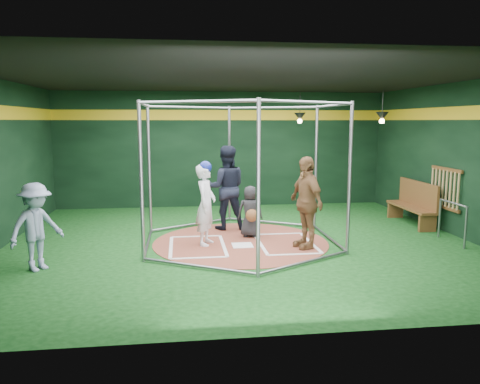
{
  "coord_description": "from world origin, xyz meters",
  "views": [
    {
      "loc": [
        -1.27,
        -9.83,
        2.63
      ],
      "look_at": [
        0.0,
        0.1,
        1.1
      ],
      "focal_mm": 35.0,
      "sensor_mm": 36.0,
      "label": 1
    }
  ],
  "objects": [
    {
      "name": "batter_figure",
      "position": [
        -0.75,
        -0.09,
        0.9
      ],
      "size": [
        0.59,
        0.73,
        1.79
      ],
      "color": "white",
      "rests_on": "clay_disc"
    },
    {
      "name": "pendant_lamp_near",
      "position": [
        2.2,
        3.6,
        2.74
      ],
      "size": [
        0.34,
        0.34,
        0.9
      ],
      "color": "black",
      "rests_on": "room_shell"
    },
    {
      "name": "catcher_figure",
      "position": [
        0.28,
        0.45,
        0.59
      ],
      "size": [
        0.62,
        0.62,
        1.17
      ],
      "color": "black",
      "rests_on": "clay_disc"
    },
    {
      "name": "pendant_lamp_far",
      "position": [
        4.0,
        2.0,
        2.74
      ],
      "size": [
        0.34,
        0.34,
        0.9
      ],
      "color": "black",
      "rests_on": "room_shell"
    },
    {
      "name": "clay_disc",
      "position": [
        0.0,
        0.0,
        0.01
      ],
      "size": [
        3.8,
        3.8,
        0.01
      ],
      "primitive_type": "cylinder",
      "color": "brown",
      "rests_on": "ground"
    },
    {
      "name": "batting_cage",
      "position": [
        -0.0,
        -0.0,
        1.5
      ],
      "size": [
        4.05,
        4.67,
        3.0
      ],
      "color": "gray",
      "rests_on": "ground"
    },
    {
      "name": "umpire",
      "position": [
        -0.19,
        1.32,
        1.03
      ],
      "size": [
        1.01,
        0.79,
        2.03
      ],
      "primitive_type": "imported",
      "rotation": [
        0.0,
        0.0,
        3.12
      ],
      "color": "black",
      "rests_on": "clay_disc"
    },
    {
      "name": "bystander_blue",
      "position": [
        -3.81,
        -1.42,
        0.78
      ],
      "size": [
        1.11,
        1.14,
        1.56
      ],
      "primitive_type": "imported",
      "rotation": [
        0.0,
        0.0,
        0.84
      ],
      "color": "#8C9AB9",
      "rests_on": "ground"
    },
    {
      "name": "steel_railing",
      "position": [
        4.55,
        -0.58,
        0.6
      ],
      "size": [
        0.05,
        1.04,
        0.9
      ],
      "color": "gray",
      "rests_on": "ground"
    },
    {
      "name": "room_shell",
      "position": [
        0.0,
        0.01,
        1.75
      ],
      "size": [
        10.1,
        9.1,
        3.53
      ],
      "color": "#0C370F",
      "rests_on": "ground"
    },
    {
      "name": "home_plate",
      "position": [
        0.0,
        -0.3,
        0.02
      ],
      "size": [
        0.43,
        0.43,
        0.01
      ],
      "primitive_type": "cube",
      "color": "white",
      "rests_on": "clay_disc"
    },
    {
      "name": "batter_box_left",
      "position": [
        -0.95,
        -0.25,
        0.02
      ],
      "size": [
        1.17,
        1.77,
        0.01
      ],
      "color": "white",
      "rests_on": "clay_disc"
    },
    {
      "name": "dugout_bench",
      "position": [
        4.64,
        1.26,
        0.56
      ],
      "size": [
        0.44,
        1.9,
        1.11
      ],
      "color": "brown",
      "rests_on": "ground"
    },
    {
      "name": "batter_box_right",
      "position": [
        0.95,
        -0.25,
        0.02
      ],
      "size": [
        1.17,
        1.77,
        0.01
      ],
      "color": "white",
      "rests_on": "clay_disc"
    },
    {
      "name": "visitor_leopard",
      "position": [
        1.28,
        -0.59,
        0.96
      ],
      "size": [
        0.75,
        1.2,
        1.9
      ],
      "primitive_type": "imported",
      "rotation": [
        0.0,
        0.0,
        -1.3
      ],
      "color": "#A27545",
      "rests_on": "clay_disc"
    },
    {
      "name": "bat_rack",
      "position": [
        4.93,
        0.4,
        1.05
      ],
      "size": [
        0.07,
        1.25,
        0.98
      ],
      "color": "brown",
      "rests_on": "room_shell"
    }
  ]
}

